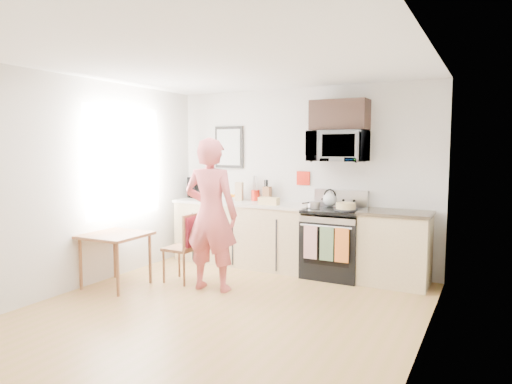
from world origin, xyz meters
The scene contains 27 objects.
floor centered at (0.00, 0.00, 0.00)m, with size 4.60×4.60×0.00m, color #A4813F.
back_wall centered at (0.00, 2.30, 1.30)m, with size 4.00×0.04×2.60m, color silver.
left_wall centered at (-2.00, 0.00, 1.30)m, with size 0.04×4.60×2.60m, color silver.
right_wall centered at (2.00, 0.00, 1.30)m, with size 0.04×4.60×2.60m, color silver.
ceiling centered at (0.00, 0.00, 2.60)m, with size 4.00×4.60×0.04m, color white.
window centered at (-1.96, 0.80, 1.55)m, with size 0.06×1.40×1.50m.
cabinet_left centered at (-0.80, 2.00, 0.45)m, with size 2.10×0.60×0.90m, color tan.
countertop_left centered at (-0.80, 2.00, 0.92)m, with size 2.14×0.64×0.04m, color beige.
cabinet_right centered at (1.43, 2.00, 0.45)m, with size 0.84×0.60×0.90m, color tan.
countertop_right centered at (1.43, 2.00, 0.92)m, with size 0.88×0.64×0.04m, color black.
range centered at (0.63, 1.98, 0.44)m, with size 0.76×0.70×1.16m.
microwave centered at (0.63, 2.08, 1.76)m, with size 0.76×0.51×0.42m, color #AEAEB3.
upper_cabinet centered at (0.63, 2.12, 2.18)m, with size 0.76×0.35×0.40m, color black.
wall_art centered at (-1.20, 2.28, 1.75)m, with size 0.50×0.04×0.65m.
wall_trivet centered at (0.05, 2.28, 1.30)m, with size 0.20×0.02×0.20m, color #A11A0D.
person centered at (-0.52, 0.72, 0.93)m, with size 0.68×0.45×1.86m, color #C73736.
dining_table centered at (-1.65, 0.27, 0.59)m, with size 0.72×0.72×0.67m.
chair centered at (-0.92, 0.82, 0.58)m, with size 0.42×0.38×0.90m.
knife_block centered at (-0.49, 2.19, 1.05)m, with size 0.10×0.14×0.22m, color brown.
utensil_crock centered at (-0.70, 2.22, 1.09)m, with size 0.13×0.13×0.38m.
fruit_bowl centered at (-1.02, 2.15, 0.98)m, with size 0.25×0.25×0.10m.
milk_carton centered at (-0.92, 2.10, 1.08)m, with size 0.11×0.11×0.28m, color tan.
coffee_maker centered at (-1.75, 2.15, 1.09)m, with size 0.23×0.30×0.33m.
bread_bag centered at (-0.29, 1.85, 0.99)m, with size 0.29×0.13×0.10m, color #DEC474.
cake centered at (0.81, 1.89, 0.97)m, with size 0.31×0.31×0.10m.
kettle centered at (0.49, 2.20, 1.03)m, with size 0.19×0.19×0.24m.
pot centered at (0.35, 1.91, 0.97)m, with size 0.18×0.30×0.09m.
Camera 1 is at (2.52, -3.87, 1.74)m, focal length 32.00 mm.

